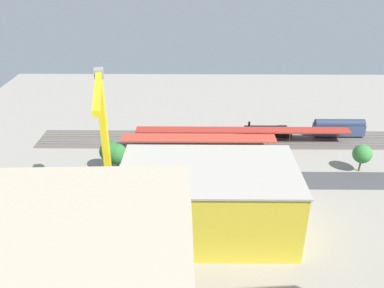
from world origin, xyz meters
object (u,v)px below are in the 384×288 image
(box_truck_0, at_px, (206,182))
(parked_car_5, at_px, (177,184))
(platform_canopy_far, at_px, (243,130))
(parked_car_3, at_px, (222,184))
(parked_car_0, at_px, (296,184))
(box_truck_1, at_px, (222,182))
(parked_car_1, at_px, (271,185))
(tower_crane, at_px, (105,141))
(street_tree_4, at_px, (169,155))
(traffic_light, at_px, (263,157))
(platform_canopy_near, at_px, (199,138))
(street_tree_0, at_px, (110,151))
(street_tree_1, at_px, (362,154))
(parked_car_6, at_px, (154,183))
(parked_car_4, at_px, (200,185))
(construction_building, at_px, (208,201))
(locomotive, at_px, (268,131))
(street_tree_3, at_px, (117,154))
(parked_car_2, at_px, (250,185))
(street_tree_2, at_px, (253,155))
(passenger_coach, at_px, (339,127))

(box_truck_0, bearing_deg, parked_car_5, -1.59)
(platform_canopy_far, bearing_deg, parked_car_3, 73.55)
(parked_car_0, relative_size, box_truck_1, 0.56)
(parked_car_0, height_order, parked_car_1, parked_car_0)
(parked_car_0, relative_size, box_truck_0, 0.50)
(tower_crane, xyz_separation_m, street_tree_4, (-11.96, -20.46, -14.25))
(traffic_light, bearing_deg, platform_canopy_near, -36.82)
(box_truck_1, distance_m, street_tree_0, 32.18)
(parked_car_0, distance_m, parked_car_5, 31.37)
(traffic_light, bearing_deg, street_tree_1, -178.23)
(street_tree_0, bearing_deg, box_truck_0, 161.81)
(parked_car_6, bearing_deg, parked_car_1, 179.08)
(platform_canopy_far, bearing_deg, parked_car_4, 63.10)
(construction_building, distance_m, box_truck_0, 18.55)
(locomotive, distance_m, street_tree_3, 50.94)
(street_tree_1, xyz_separation_m, street_tree_4, (53.42, 1.19, 0.13))
(street_tree_4, bearing_deg, parked_car_2, 160.78)
(parked_car_2, bearing_deg, parked_car_0, -177.47)
(platform_canopy_far, bearing_deg, parked_car_6, 45.87)
(parked_car_0, xyz_separation_m, street_tree_3, (48.45, -8.56, 3.99))
(parked_car_1, xyz_separation_m, parked_car_4, (18.77, 0.36, 0.08))
(parked_car_2, relative_size, box_truck_0, 0.50)
(platform_canopy_near, height_order, street_tree_0, street_tree_0)
(street_tree_3, bearing_deg, street_tree_0, 11.05)
(parked_car_0, bearing_deg, parked_car_4, 1.84)
(parked_car_3, bearing_deg, street_tree_0, -15.33)
(parked_car_2, distance_m, box_truck_0, 11.48)
(tower_crane, bearing_deg, street_tree_2, -149.47)
(box_truck_1, relative_size, street_tree_1, 1.04)
(locomotive, relative_size, construction_building, 0.43)
(parked_car_2, distance_m, tower_crane, 40.70)
(platform_canopy_far, distance_m, locomotive, 9.87)
(passenger_coach, distance_m, parked_car_1, 41.35)
(parked_car_2, xyz_separation_m, construction_building, (11.46, 17.48, 6.88))
(parked_car_4, height_order, construction_building, construction_building)
(passenger_coach, distance_m, parked_car_3, 50.53)
(parked_car_5, bearing_deg, construction_building, 113.48)
(locomotive, bearing_deg, tower_crane, 45.54)
(street_tree_4, xyz_separation_m, traffic_light, (-25.89, -0.34, -0.90))
(parked_car_2, bearing_deg, platform_canopy_far, -91.59)
(locomotive, xyz_separation_m, street_tree_2, (8.06, 23.30, 3.66))
(street_tree_4, bearing_deg, parked_car_3, 153.46)
(platform_canopy_far, height_order, parked_car_5, platform_canopy_far)
(platform_canopy_near, distance_m, parked_car_2, 25.12)
(platform_canopy_far, xyz_separation_m, street_tree_3, (37.01, 18.13, 0.92))
(locomotive, distance_m, tower_crane, 64.24)
(platform_canopy_near, relative_size, parked_car_1, 10.20)
(street_tree_3, bearing_deg, parked_car_1, 167.84)
(platform_canopy_near, xyz_separation_m, parked_car_4, (-0.14, 21.32, -3.18))
(platform_canopy_near, height_order, box_truck_0, platform_canopy_near)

